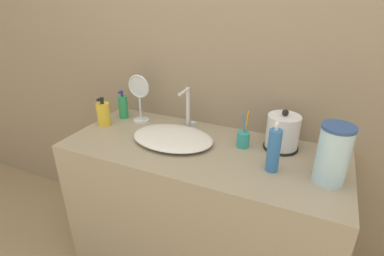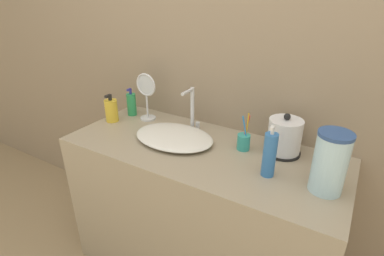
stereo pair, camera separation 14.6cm
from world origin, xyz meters
TOP-DOWN VIEW (x-y plane):
  - wall_back at (0.00, 0.61)m, footprint 6.00×0.04m
  - vanity_counter at (0.00, 0.29)m, footprint 1.39×0.59m
  - sink_basin at (-0.16, 0.30)m, footprint 0.43×0.31m
  - faucet at (-0.16, 0.48)m, footprint 0.06×0.11m
  - electric_kettle at (0.36, 0.46)m, footprint 0.17×0.17m
  - toothbrush_cup at (0.19, 0.39)m, footprint 0.06×0.06m
  - lotion_bottle at (-0.62, 0.32)m, footprint 0.07×0.07m
  - shampoo_bottle at (-0.58, 0.45)m, footprint 0.06×0.06m
  - mouthwash_bottle at (0.36, 0.24)m, footprint 0.06×0.06m
  - vanity_mirror at (-0.46, 0.45)m, footprint 0.14×0.09m
  - water_pitcher at (0.58, 0.25)m, footprint 0.13×0.13m

SIDE VIEW (x-z plane):
  - vanity_counter at x=0.00m, z-range 0.00..0.83m
  - sink_basin at x=-0.16m, z-range 0.83..0.88m
  - toothbrush_cup at x=0.19m, z-range 0.78..0.98m
  - lotion_bottle at x=-0.62m, z-range 0.82..0.98m
  - shampoo_bottle at x=-0.58m, z-range 0.82..0.99m
  - electric_kettle at x=0.36m, z-range 0.81..1.02m
  - mouthwash_bottle at x=0.36m, z-range 0.82..1.05m
  - water_pitcher at x=0.58m, z-range 0.83..1.08m
  - faucet at x=-0.16m, z-range 0.84..1.08m
  - vanity_mirror at x=-0.46m, z-range 0.85..1.13m
  - wall_back at x=0.00m, z-range 0.00..2.60m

